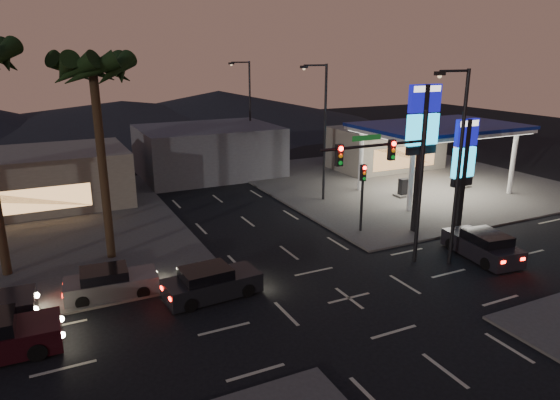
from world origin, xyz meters
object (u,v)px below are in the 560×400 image
car_lane_b_front (110,283)px  suv_station (483,246)px  pylon_sign_short (464,158)px  pylon_sign_tall (422,130)px  gas_station (439,129)px  car_lane_a_front (211,283)px  traffic_signal_mast (395,169)px

car_lane_b_front → suv_station: size_ratio=0.91×
pylon_sign_short → pylon_sign_tall: bearing=158.2°
gas_station → suv_station: bearing=-121.6°
car_lane_a_front → suv_station: bearing=-8.4°
pylon_sign_tall → suv_station: (0.59, -4.74, -5.69)m
pylon_sign_tall → car_lane_a_front: 15.40m
suv_station → car_lane_a_front: bearing=171.6°
car_lane_a_front → car_lane_b_front: 4.61m
gas_station → suv_station: gas_station is taller
gas_station → traffic_signal_mast: traffic_signal_mast is taller
gas_station → car_lane_a_front: (-21.57, -9.09, -4.41)m
pylon_sign_short → car_lane_b_front: bearing=178.6°
pylon_sign_tall → pylon_sign_short: pylon_sign_tall is taller
traffic_signal_mast → car_lane_a_front: (-9.32, 0.93, -4.55)m
traffic_signal_mast → car_lane_a_front: bearing=174.3°
gas_station → pylon_sign_short: pylon_sign_short is taller
car_lane_a_front → gas_station: bearing=22.8°
gas_station → car_lane_b_front: 26.97m
gas_station → car_lane_a_front: size_ratio=2.68×
car_lane_b_front → traffic_signal_mast: bearing=-12.7°
car_lane_a_front → car_lane_b_front: (-4.10, 2.10, -0.04)m
gas_station → car_lane_a_front: 23.81m
pylon_sign_short → traffic_signal_mast: 7.69m
car_lane_a_front → suv_station: size_ratio=0.96×
pylon_sign_tall → traffic_signal_mast: bearing=-143.5°
car_lane_a_front → pylon_sign_tall: bearing=10.4°
traffic_signal_mast → car_lane_a_front: size_ratio=1.76×
pylon_sign_short → car_lane_b_front: (-20.67, 0.51, -4.02)m
pylon_sign_short → car_lane_a_front: bearing=-174.5°
pylon_sign_tall → pylon_sign_short: 3.20m
pylon_sign_tall → car_lane_a_front: size_ratio=1.98×
gas_station → car_lane_a_front: bearing=-157.2°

